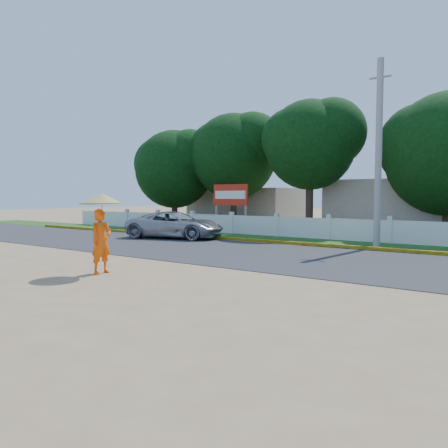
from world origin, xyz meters
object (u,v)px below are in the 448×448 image
(vehicle, at_px, (175,225))
(billboard, at_px, (231,197))
(monk_with_parasol, at_px, (101,221))
(utility_pole, at_px, (379,154))

(vehicle, distance_m, billboard, 5.23)
(vehicle, xyz_separation_m, monk_with_parasol, (5.28, -9.04, 0.80))
(utility_pole, distance_m, monk_with_parasol, 12.18)
(utility_pole, relative_size, vehicle, 1.58)
(monk_with_parasol, bearing_deg, billboard, 110.30)
(monk_with_parasol, height_order, billboard, billboard)
(vehicle, relative_size, monk_with_parasol, 2.20)
(vehicle, distance_m, monk_with_parasol, 10.50)
(utility_pole, height_order, vehicle, utility_pole)
(utility_pole, xyz_separation_m, vehicle, (-9.89, -1.95, -3.32))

